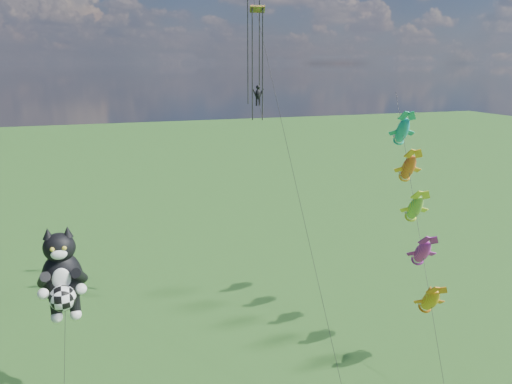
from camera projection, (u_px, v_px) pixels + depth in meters
name	position (u px, v px, depth m)	size (l,w,h in m)	color
cat_kite_rig	(62.00, 276.00, 27.78)	(2.56, 4.21, 10.81)	brown
fish_windsock_rig	(415.00, 208.00, 34.62)	(5.26, 15.15, 17.31)	brown
parafoil_rig	(260.00, 74.00, 35.43)	(1.90, 17.53, 25.02)	brown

